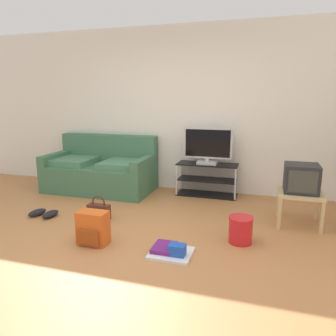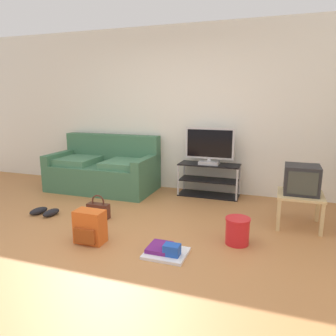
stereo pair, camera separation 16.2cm
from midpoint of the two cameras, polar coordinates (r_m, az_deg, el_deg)
name	(u,v)px [view 1 (the left image)]	position (r m, az deg, el deg)	size (l,w,h in m)	color
ground_plane	(115,248)	(3.56, -10.77, -13.86)	(9.00, 9.80, 0.02)	#B27542
wall_back	(177,110)	(5.48, 0.75, 10.24)	(9.00, 0.10, 2.70)	silver
couch	(101,171)	(5.61, -12.57, -0.48)	(1.77, 0.94, 0.92)	#3D6B4C
tv_stand	(207,179)	(5.21, 6.07, -2.04)	(0.96, 0.38, 0.52)	black
flat_tv	(208,146)	(5.09, 6.16, 3.87)	(0.77, 0.22, 0.58)	#B2B2B7
side_table	(300,197)	(4.26, 21.34, -4.83)	(0.53, 0.53, 0.42)	tan
crt_tv	(301,178)	(4.21, 21.57, -1.71)	(0.40, 0.39, 0.35)	#232326
backpack	(93,228)	(3.62, -14.46, -10.28)	(0.32, 0.26, 0.36)	#CC561E
handbag	(99,211)	(4.32, -13.24, -7.44)	(0.29, 0.11, 0.32)	#4C2319
cleaning_bucket	(241,229)	(3.61, 11.49, -10.57)	(0.27, 0.27, 0.29)	red
sneakers_pair	(44,213)	(4.65, -22.14, -7.47)	(0.38, 0.28, 0.09)	black
floor_tray	(171,251)	(3.34, -0.98, -14.50)	(0.42, 0.36, 0.14)	silver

